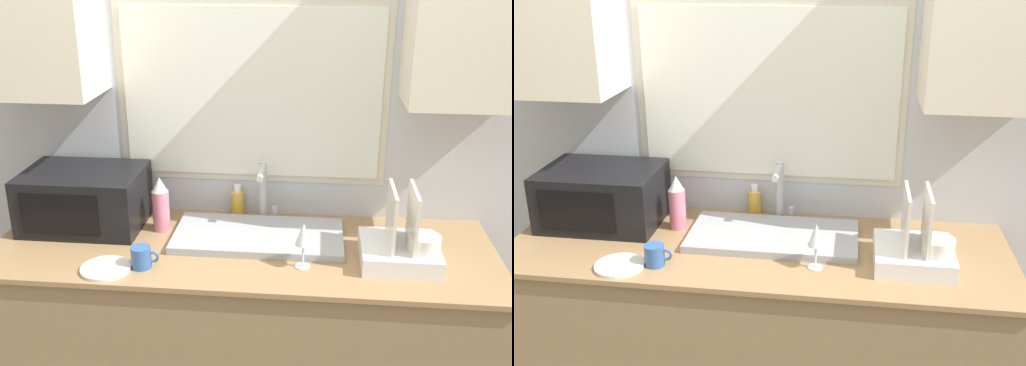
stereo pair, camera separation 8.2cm
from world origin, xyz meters
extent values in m
cube|color=#8C7251|center=(0.00, 0.33, 0.46)|extent=(1.94, 0.67, 0.92)
cube|color=#99754C|center=(0.00, 0.33, 0.93)|extent=(1.97, 0.70, 0.02)
cube|color=silver|center=(0.00, 0.70, 1.30)|extent=(6.00, 0.06, 2.60)
cube|color=beige|center=(0.00, 0.67, 1.47)|extent=(1.13, 0.01, 0.76)
cube|color=white|center=(0.00, 0.66, 1.47)|extent=(1.07, 0.01, 0.70)
cube|color=#9EA0A5|center=(0.06, 0.40, 0.95)|extent=(0.68, 0.34, 0.03)
cylinder|color=#B7B7BC|center=(0.06, 0.60, 1.07)|extent=(0.03, 0.03, 0.26)
cylinder|color=#B7B7BC|center=(0.06, 0.52, 1.18)|extent=(0.03, 0.16, 0.03)
cylinder|color=#B7B7BC|center=(0.11, 0.60, 0.97)|extent=(0.02, 0.02, 0.06)
cube|color=black|center=(-0.68, 0.46, 1.06)|extent=(0.49, 0.35, 0.24)
cube|color=black|center=(-0.72, 0.29, 1.06)|extent=(0.32, 0.01, 0.17)
cube|color=white|center=(0.60, 0.27, 0.97)|extent=(0.29, 0.29, 0.07)
cube|color=silver|center=(0.56, 0.27, 1.12)|extent=(0.01, 0.22, 0.22)
cube|color=silver|center=(0.63, 0.27, 1.12)|extent=(0.01, 0.22, 0.22)
cylinder|color=silver|center=(0.67, 0.22, 1.04)|extent=(0.12, 0.12, 0.06)
cylinder|color=#D8728C|center=(-0.35, 0.45, 1.02)|extent=(0.07, 0.07, 0.17)
cone|color=silver|center=(-0.35, 0.45, 1.14)|extent=(0.06, 0.06, 0.06)
cylinder|color=gold|center=(-0.06, 0.63, 0.99)|extent=(0.06, 0.06, 0.11)
cylinder|color=white|center=(-0.06, 0.63, 1.06)|extent=(0.03, 0.03, 0.03)
cylinder|color=#335999|center=(-0.35, 0.12, 0.98)|extent=(0.07, 0.07, 0.08)
torus|color=#335999|center=(-0.30, 0.12, 0.98)|extent=(0.05, 0.01, 0.05)
cylinder|color=silver|center=(0.24, 0.19, 0.94)|extent=(0.06, 0.06, 0.00)
cylinder|color=silver|center=(0.24, 0.19, 0.99)|extent=(0.01, 0.01, 0.09)
cone|color=silver|center=(0.24, 0.19, 1.07)|extent=(0.06, 0.06, 0.08)
cylinder|color=silver|center=(-0.47, 0.09, 0.94)|extent=(0.18, 0.18, 0.01)
camera|label=1|loc=(0.27, -1.77, 2.01)|focal=42.00mm
camera|label=2|loc=(0.35, -1.76, 2.01)|focal=42.00mm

